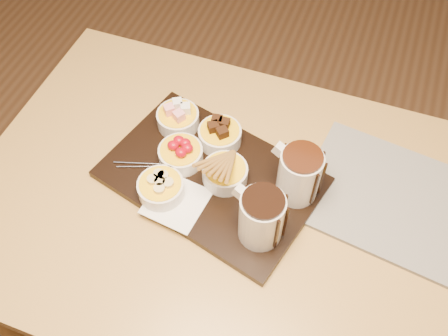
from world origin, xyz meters
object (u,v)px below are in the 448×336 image
(dining_table, at_px, (239,225))
(bowl_strawberries, at_px, (181,155))
(pitcher_milk_chocolate, at_px, (299,175))
(newspaper, at_px, (390,198))
(pitcher_dark_chocolate, at_px, (261,218))
(serving_board, at_px, (211,177))

(dining_table, relative_size, bowl_strawberries, 12.00)
(pitcher_milk_chocolate, relative_size, newspaper, 0.33)
(pitcher_dark_chocolate, distance_m, newspaper, 0.31)
(serving_board, bearing_deg, dining_table, -10.13)
(bowl_strawberries, distance_m, newspaper, 0.47)
(pitcher_milk_chocolate, bearing_deg, pitcher_dark_chocolate, -94.40)
(dining_table, distance_m, pitcher_dark_chocolate, 0.20)
(bowl_strawberries, relative_size, newspaper, 0.27)
(dining_table, bearing_deg, newspaper, 21.91)
(serving_board, relative_size, newspaper, 1.25)
(serving_board, distance_m, newspaper, 0.39)
(serving_board, distance_m, pitcher_milk_chocolate, 0.20)
(dining_table, xyz_separation_m, serving_board, (-0.08, 0.04, 0.11))
(dining_table, bearing_deg, bowl_strawberries, 161.67)
(serving_board, xyz_separation_m, pitcher_milk_chocolate, (0.19, 0.02, 0.07))
(dining_table, relative_size, newspaper, 3.27)
(dining_table, distance_m, pitcher_milk_chocolate, 0.22)
(bowl_strawberries, distance_m, pitcher_milk_chocolate, 0.27)
(pitcher_milk_chocolate, xyz_separation_m, newspaper, (0.20, 0.06, -0.07))
(pitcher_dark_chocolate, relative_size, pitcher_milk_chocolate, 1.00)
(serving_board, relative_size, pitcher_milk_chocolate, 3.75)
(dining_table, distance_m, serving_board, 0.14)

